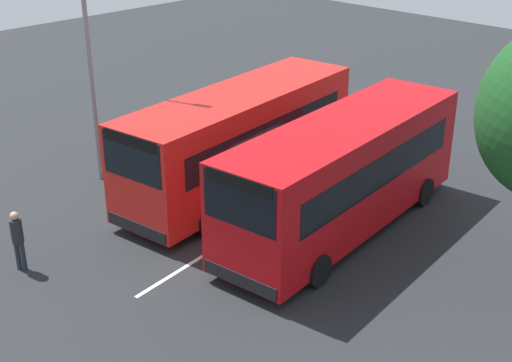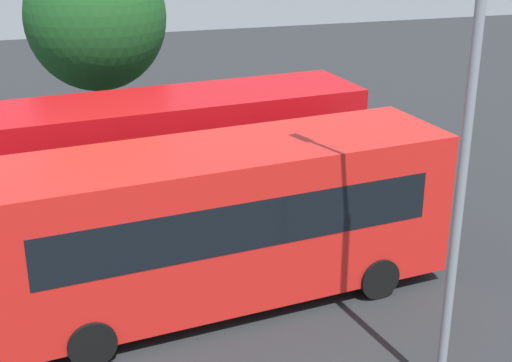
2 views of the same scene
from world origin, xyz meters
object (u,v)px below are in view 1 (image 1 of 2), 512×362
(bus_far_left, at_px, (239,138))
(bus_center_left, at_px, (343,173))
(pedestrian, at_px, (17,236))
(street_lamp, at_px, (95,54))

(bus_far_left, bearing_deg, bus_center_left, 85.01)
(bus_center_left, bearing_deg, pedestrian, -36.89)
(bus_center_left, xyz_separation_m, pedestrian, (7.89, -4.76, -0.82))
(bus_far_left, height_order, bus_center_left, same)
(bus_far_left, distance_m, pedestrian, 7.81)
(pedestrian, relative_size, street_lamp, 0.23)
(bus_far_left, distance_m, bus_center_left, 4.19)
(bus_far_left, distance_m, street_lamp, 5.40)
(bus_far_left, relative_size, pedestrian, 5.60)
(bus_far_left, xyz_separation_m, street_lamp, (2.68, -3.90, 2.60))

